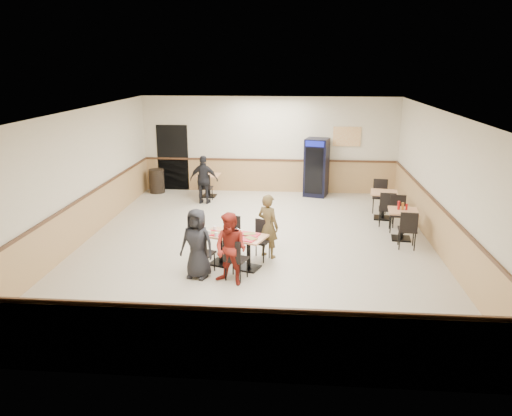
# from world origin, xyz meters

# --- Properties ---
(ground) EXTENTS (10.00, 10.00, 0.00)m
(ground) POSITION_xyz_m (0.00, 0.00, 0.00)
(ground) COLOR beige
(ground) RESTS_ON ground
(room_shell) EXTENTS (10.00, 10.00, 10.00)m
(room_shell) POSITION_xyz_m (1.78, 2.55, 0.58)
(room_shell) COLOR silver
(room_shell) RESTS_ON ground
(main_table) EXTENTS (1.40, 1.02, 0.68)m
(main_table) POSITION_xyz_m (-0.34, -1.20, 0.45)
(main_table) COLOR black
(main_table) RESTS_ON ground
(main_chairs) EXTENTS (1.55, 1.77, 0.86)m
(main_chairs) POSITION_xyz_m (-0.38, -1.19, 0.43)
(main_chairs) COLOR black
(main_chairs) RESTS_ON ground
(diner_woman_left) EXTENTS (0.76, 0.59, 1.37)m
(diner_woman_left) POSITION_xyz_m (-0.98, -1.79, 0.68)
(diner_woman_left) COLOR black
(diner_woman_left) RESTS_ON ground
(diner_woman_right) EXTENTS (0.83, 0.76, 1.37)m
(diner_woman_right) POSITION_xyz_m (-0.30, -2.03, 0.69)
(diner_woman_right) COLOR maroon
(diner_woman_right) RESTS_ON ground
(diner_man_opposite) EXTENTS (0.60, 0.55, 1.37)m
(diner_man_opposite) POSITION_xyz_m (0.30, -0.62, 0.69)
(diner_man_opposite) COLOR brown
(diner_man_opposite) RESTS_ON ground
(lone_diner) EXTENTS (0.86, 0.41, 1.42)m
(lone_diner) POSITION_xyz_m (-1.81, 3.41, 0.71)
(lone_diner) COLOR black
(lone_diner) RESTS_ON ground
(tabletop_clutter) EXTENTS (1.15, 0.73, 0.12)m
(tabletop_clutter) POSITION_xyz_m (-0.34, -1.27, 0.70)
(tabletop_clutter) COLOR red
(tabletop_clutter) RESTS_ON main_table
(side_table_near) EXTENTS (0.74, 0.74, 0.71)m
(side_table_near) POSITION_xyz_m (3.36, 0.72, 0.47)
(side_table_near) COLOR black
(side_table_near) RESTS_ON ground
(side_table_near_chair_south) EXTENTS (0.46, 0.46, 0.90)m
(side_table_near_chair_south) POSITION_xyz_m (3.36, 0.15, 0.45)
(side_table_near_chair_south) COLOR black
(side_table_near_chair_south) RESTS_ON ground
(side_table_near_chair_north) EXTENTS (0.46, 0.46, 0.90)m
(side_table_near_chair_north) POSITION_xyz_m (3.36, 1.29, 0.45)
(side_table_near_chair_north) COLOR black
(side_table_near_chair_north) RESTS_ON ground
(side_table_far) EXTENTS (0.78, 0.78, 0.73)m
(side_table_far) POSITION_xyz_m (3.18, 2.32, 0.49)
(side_table_far) COLOR black
(side_table_far) RESTS_ON ground
(side_table_far_chair_south) EXTENTS (0.49, 0.49, 0.93)m
(side_table_far_chair_south) POSITION_xyz_m (3.18, 1.74, 0.46)
(side_table_far_chair_south) COLOR black
(side_table_far_chair_south) RESTS_ON ground
(side_table_far_chair_north) EXTENTS (0.49, 0.49, 0.93)m
(side_table_far_chair_north) POSITION_xyz_m (3.18, 2.91, 0.46)
(side_table_far_chair_north) COLOR black
(side_table_far_chair_north) RESTS_ON ground
(condiment_caddy) EXTENTS (0.23, 0.06, 0.20)m
(condiment_caddy) POSITION_xyz_m (3.33, 0.77, 0.80)
(condiment_caddy) COLOR #AE0C0C
(condiment_caddy) RESTS_ON side_table_near
(back_table) EXTENTS (0.68, 0.68, 0.69)m
(back_table) POSITION_xyz_m (-1.81, 4.20, 0.46)
(back_table) COLOR black
(back_table) RESTS_ON ground
(back_table_chair_lone) EXTENTS (0.42, 0.42, 0.88)m
(back_table_chair_lone) POSITION_xyz_m (-1.81, 3.65, 0.44)
(back_table_chair_lone) COLOR black
(back_table_chair_lone) RESTS_ON ground
(pepsi_cooler) EXTENTS (0.82, 0.82, 1.78)m
(pepsi_cooler) POSITION_xyz_m (1.48, 4.59, 0.89)
(pepsi_cooler) COLOR black
(pepsi_cooler) RESTS_ON ground
(trash_bin) EXTENTS (0.48, 0.48, 0.75)m
(trash_bin) POSITION_xyz_m (-3.54, 4.55, 0.38)
(trash_bin) COLOR black
(trash_bin) RESTS_ON ground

